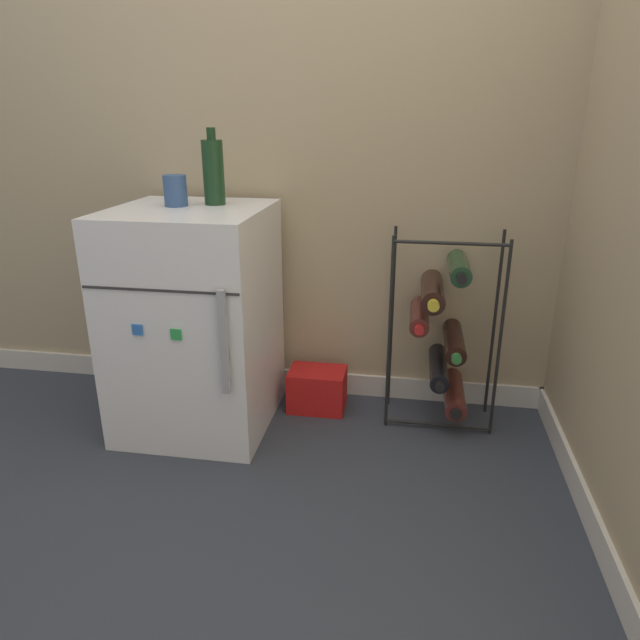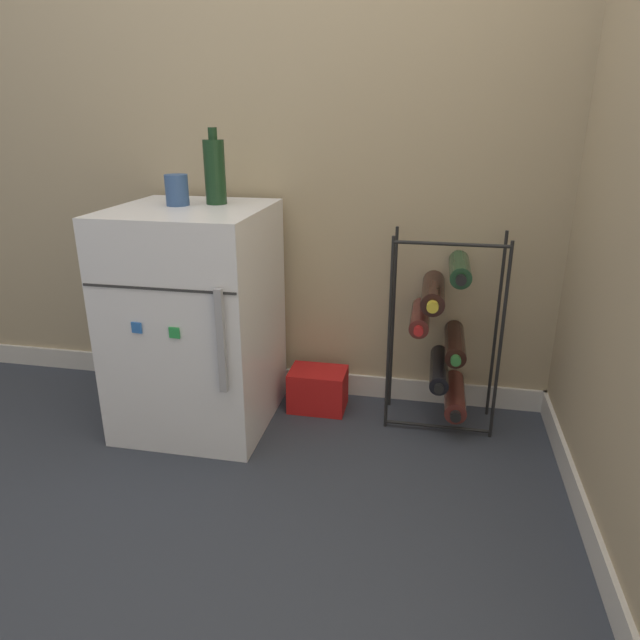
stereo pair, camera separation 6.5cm
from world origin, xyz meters
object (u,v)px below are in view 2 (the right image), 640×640
object	(u,v)px
mini_fridge	(197,319)
fridge_top_bottle	(215,171)
soda_box	(318,389)
wine_rack	(444,333)
fridge_top_cup	(177,190)

from	to	relation	value
mini_fridge	fridge_top_bottle	size ratio (longest dim) A/B	3.14
mini_fridge	soda_box	xyz separation A→B (m)	(0.42, 0.16, -0.32)
wine_rack	fridge_top_bottle	size ratio (longest dim) A/B	2.82
wine_rack	fridge_top_cup	xyz separation A→B (m)	(-0.95, -0.11, 0.50)
fridge_top_cup	wine_rack	bearing A→B (deg)	6.83
wine_rack	fridge_top_cup	world-z (taller)	fridge_top_cup
wine_rack	soda_box	bearing A→B (deg)	178.97
soda_box	fridge_top_cup	xyz separation A→B (m)	(-0.47, -0.12, 0.78)
mini_fridge	wine_rack	distance (m)	0.91
wine_rack	fridge_top_cup	size ratio (longest dim) A/B	6.91
fridge_top_cup	fridge_top_bottle	distance (m)	0.15
fridge_top_cup	fridge_top_bottle	size ratio (longest dim) A/B	0.41
soda_box	fridge_top_cup	world-z (taller)	fridge_top_cup
wine_rack	fridge_top_cup	distance (m)	1.08
wine_rack	fridge_top_bottle	xyz separation A→B (m)	(-0.83, -0.05, 0.56)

